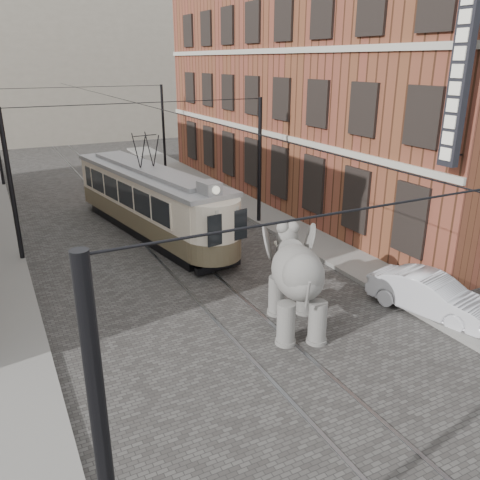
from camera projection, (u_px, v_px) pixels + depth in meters
ground at (212, 292)px, 17.17m from camera, size 120.00×120.00×0.00m
tram_rails at (212, 292)px, 17.17m from camera, size 1.54×80.00×0.02m
sidewalk_right at (349, 260)px, 19.71m from camera, size 2.00×60.00×0.15m
sidewalk_left at (7, 334)px, 14.37m from camera, size 2.00×60.00×0.15m
brick_building at (325, 90)px, 27.35m from camera, size 8.00×26.00×12.00m
distant_block at (44, 66)px, 48.26m from camera, size 28.00×10.00×14.00m
catenary at (156, 179)px, 20.25m from camera, size 11.00×30.20×6.00m
tram at (148, 185)px, 22.28m from camera, size 4.19×11.66×4.53m
elephant at (297, 285)px, 14.45m from camera, size 4.08×5.19×2.80m
parked_car at (430, 295)px, 15.53m from camera, size 2.36×4.12×1.28m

